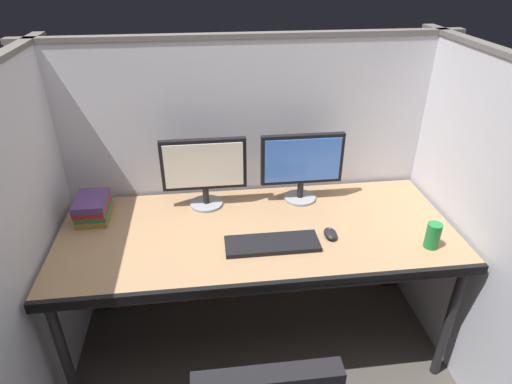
{
  "coord_description": "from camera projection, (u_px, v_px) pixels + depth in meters",
  "views": [
    {
      "loc": [
        -0.22,
        -1.42,
        1.93
      ],
      "look_at": [
        0.0,
        0.35,
        0.92
      ],
      "focal_mm": 30.36,
      "sensor_mm": 36.0,
      "label": 1
    }
  ],
  "objects": [
    {
      "name": "monitor_right",
      "position": [
        302.0,
        163.0,
        2.24
      ],
      "size": [
        0.43,
        0.17,
        0.37
      ],
      "color": "gray",
      "rests_on": "desk"
    },
    {
      "name": "monitor_left",
      "position": [
        204.0,
        169.0,
        2.19
      ],
      "size": [
        0.43,
        0.17,
        0.37
      ],
      "color": "gray",
      "rests_on": "desk"
    },
    {
      "name": "ground_plane",
      "position": [
        264.0,
        383.0,
        2.2
      ],
      "size": [
        8.0,
        8.0,
        0.0
      ],
      "primitive_type": "plane",
      "color": "#423D38"
    },
    {
      "name": "desk",
      "position": [
        258.0,
        239.0,
        2.11
      ],
      "size": [
        1.9,
        0.8,
        0.74
      ],
      "color": "#997551",
      "rests_on": "ground"
    },
    {
      "name": "cubicle_partition_rear",
      "position": [
        248.0,
        178.0,
        2.45
      ],
      "size": [
        2.21,
        0.06,
        1.57
      ],
      "color": "silver",
      "rests_on": "ground"
    },
    {
      "name": "soda_can",
      "position": [
        433.0,
        236.0,
        1.94
      ],
      "size": [
        0.07,
        0.07,
        0.12
      ],
      "primitive_type": "cylinder",
      "color": "#197233",
      "rests_on": "desk"
    },
    {
      "name": "keyboard_main",
      "position": [
        272.0,
        244.0,
        1.97
      ],
      "size": [
        0.43,
        0.15,
        0.02
      ],
      "primitive_type": "cube",
      "color": "black",
      "rests_on": "desk"
    },
    {
      "name": "cubicle_partition_right",
      "position": [
        464.0,
        218.0,
        2.09
      ],
      "size": [
        0.06,
        1.41,
        1.57
      ],
      "color": "silver",
      "rests_on": "ground"
    },
    {
      "name": "book_stack",
      "position": [
        93.0,
        208.0,
        2.16
      ],
      "size": [
        0.16,
        0.22,
        0.12
      ],
      "color": "olive",
      "rests_on": "desk"
    },
    {
      "name": "cubicle_partition_left",
      "position": [
        33.0,
        249.0,
        1.88
      ],
      "size": [
        0.06,
        1.41,
        1.57
      ],
      "color": "silver",
      "rests_on": "ground"
    },
    {
      "name": "computer_mouse",
      "position": [
        330.0,
        234.0,
        2.03
      ],
      "size": [
        0.06,
        0.1,
        0.04
      ],
      "color": "black",
      "rests_on": "desk"
    }
  ]
}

